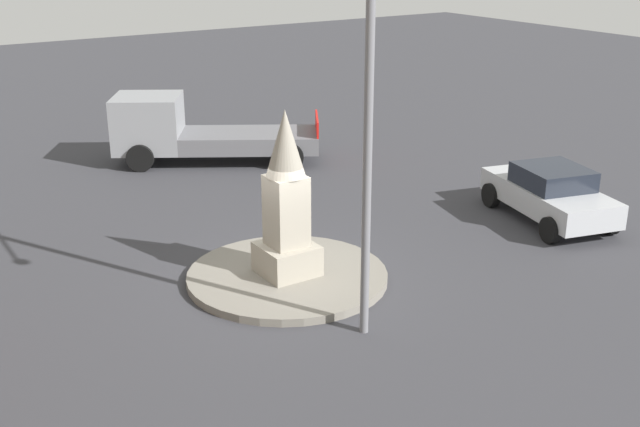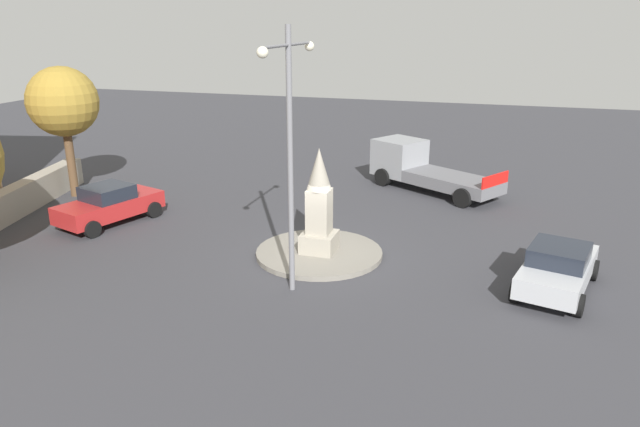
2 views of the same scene
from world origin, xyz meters
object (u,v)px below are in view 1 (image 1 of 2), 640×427
streetlamp (369,88)px  truck_grey_waiting (192,131)px  car_silver_approaching (549,193)px  monument (286,203)px

streetlamp → truck_grey_waiting: size_ratio=1.16×
streetlamp → car_silver_approaching: (-2.22, 7.42, -3.81)m
monument → streetlamp: size_ratio=0.47×
streetlamp → truck_grey_waiting: streetlamp is taller
truck_grey_waiting → streetlamp: bearing=-9.6°
monument → streetlamp: (2.73, 0.02, 2.81)m
streetlamp → truck_grey_waiting: 12.72m
monument → truck_grey_waiting: (-9.32, 2.07, -0.74)m
monument → car_silver_approaching: 7.52m
car_silver_approaching → truck_grey_waiting: (-9.82, -5.37, 0.27)m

